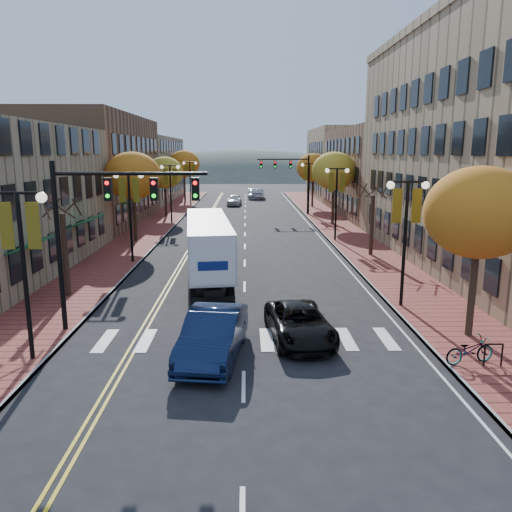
{
  "coord_description": "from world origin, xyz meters",
  "views": [
    {
      "loc": [
        0.1,
        -16.74,
        7.33
      ],
      "look_at": [
        0.6,
        7.79,
        2.2
      ],
      "focal_mm": 35.0,
      "sensor_mm": 36.0,
      "label": 1
    }
  ],
  "objects_px": {
    "semi_truck": "(207,241)",
    "navy_sedan": "(213,335)",
    "black_suv": "(300,323)",
    "bicycle": "(470,350)"
  },
  "relations": [
    {
      "from": "semi_truck",
      "to": "navy_sedan",
      "type": "bearing_deg",
      "value": -91.31
    },
    {
      "from": "navy_sedan",
      "to": "bicycle",
      "type": "distance_m",
      "value": 8.96
    },
    {
      "from": "navy_sedan",
      "to": "black_suv",
      "type": "distance_m",
      "value": 3.74
    },
    {
      "from": "black_suv",
      "to": "bicycle",
      "type": "xyz_separation_m",
      "value": [
        5.59,
        -2.75,
        -0.05
      ]
    },
    {
      "from": "semi_truck",
      "to": "navy_sedan",
      "type": "height_order",
      "value": "semi_truck"
    },
    {
      "from": "semi_truck",
      "to": "black_suv",
      "type": "distance_m",
      "value": 11.78
    },
    {
      "from": "semi_truck",
      "to": "bicycle",
      "type": "distance_m",
      "value": 16.95
    },
    {
      "from": "semi_truck",
      "to": "navy_sedan",
      "type": "relative_size",
      "value": 2.69
    },
    {
      "from": "semi_truck",
      "to": "navy_sedan",
      "type": "distance_m",
      "value": 12.67
    },
    {
      "from": "black_suv",
      "to": "navy_sedan",
      "type": "bearing_deg",
      "value": -158.3
    }
  ]
}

